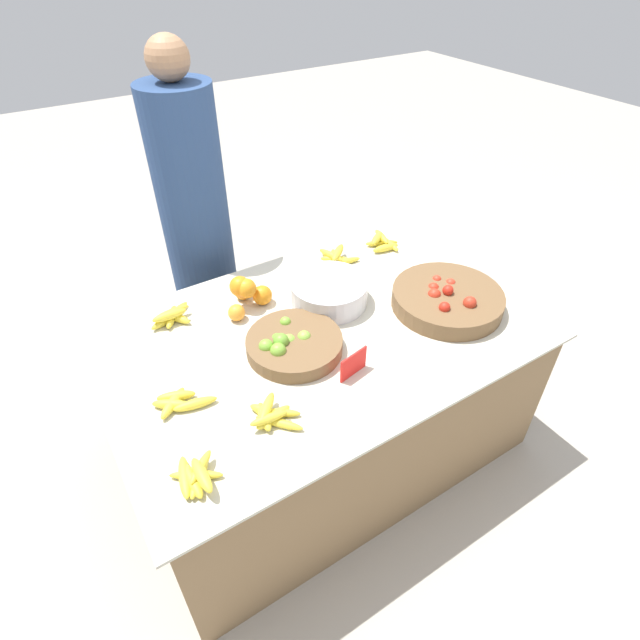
{
  "coord_description": "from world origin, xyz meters",
  "views": [
    {
      "loc": [
        -0.75,
        -1.2,
        1.84
      ],
      "look_at": [
        0.0,
        0.0,
        0.69
      ],
      "focal_mm": 28.0,
      "sensor_mm": 36.0,
      "label": 1
    }
  ],
  "objects_px": {
    "lime_bowl": "(293,344)",
    "vendor_person": "(198,234)",
    "metal_bowl": "(329,292)",
    "tomato_basket": "(447,299)",
    "price_sign": "(353,364)"
  },
  "relations": [
    {
      "from": "lime_bowl",
      "to": "tomato_basket",
      "type": "xyz_separation_m",
      "value": [
        0.64,
        -0.1,
        0.01
      ]
    },
    {
      "from": "vendor_person",
      "to": "lime_bowl",
      "type": "bearing_deg",
      "value": -89.33
    },
    {
      "from": "lime_bowl",
      "to": "vendor_person",
      "type": "xyz_separation_m",
      "value": [
        -0.01,
        0.85,
        0.03
      ]
    },
    {
      "from": "tomato_basket",
      "to": "vendor_person",
      "type": "height_order",
      "value": "vendor_person"
    },
    {
      "from": "lime_bowl",
      "to": "metal_bowl",
      "type": "distance_m",
      "value": 0.31
    },
    {
      "from": "metal_bowl",
      "to": "vendor_person",
      "type": "xyz_separation_m",
      "value": [
        -0.27,
        0.68,
        0.02
      ]
    },
    {
      "from": "lime_bowl",
      "to": "tomato_basket",
      "type": "relative_size",
      "value": 0.79
    },
    {
      "from": "lime_bowl",
      "to": "vendor_person",
      "type": "relative_size",
      "value": 0.22
    },
    {
      "from": "metal_bowl",
      "to": "vendor_person",
      "type": "relative_size",
      "value": 0.2
    },
    {
      "from": "metal_bowl",
      "to": "vendor_person",
      "type": "height_order",
      "value": "vendor_person"
    },
    {
      "from": "lime_bowl",
      "to": "vendor_person",
      "type": "distance_m",
      "value": 0.85
    },
    {
      "from": "tomato_basket",
      "to": "vendor_person",
      "type": "relative_size",
      "value": 0.28
    },
    {
      "from": "lime_bowl",
      "to": "vendor_person",
      "type": "height_order",
      "value": "vendor_person"
    },
    {
      "from": "lime_bowl",
      "to": "price_sign",
      "type": "distance_m",
      "value": 0.24
    },
    {
      "from": "lime_bowl",
      "to": "price_sign",
      "type": "relative_size",
      "value": 2.9
    }
  ]
}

